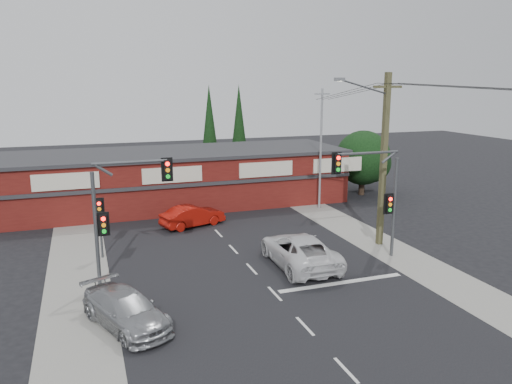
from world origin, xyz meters
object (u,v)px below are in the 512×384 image
object	(u,v)px
red_sedan	(193,216)
shop_building	(177,177)
utility_pole	(382,155)
white_suv	(299,250)
silver_suv	(126,310)

from	to	relation	value
red_sedan	shop_building	bearing A→B (deg)	-20.04
shop_building	utility_pole	bearing A→B (deg)	-56.24
white_suv	shop_building	world-z (taller)	shop_building
shop_building	utility_pole	size ratio (longest dim) A/B	2.73
red_sedan	shop_building	size ratio (longest dim) A/B	0.16
white_suv	silver_suv	bearing A→B (deg)	24.06
white_suv	utility_pole	distance (m)	7.57
shop_building	silver_suv	bearing A→B (deg)	-106.23
silver_suv	shop_building	distance (m)	20.35
white_suv	utility_pole	world-z (taller)	utility_pole
shop_building	red_sedan	bearing A→B (deg)	-91.64
white_suv	red_sedan	world-z (taller)	white_suv
white_suv	utility_pole	bearing A→B (deg)	-162.86
silver_suv	red_sedan	xyz separation A→B (m)	(5.49, 12.90, 0.01)
red_sedan	utility_pole	bearing A→B (deg)	-146.20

